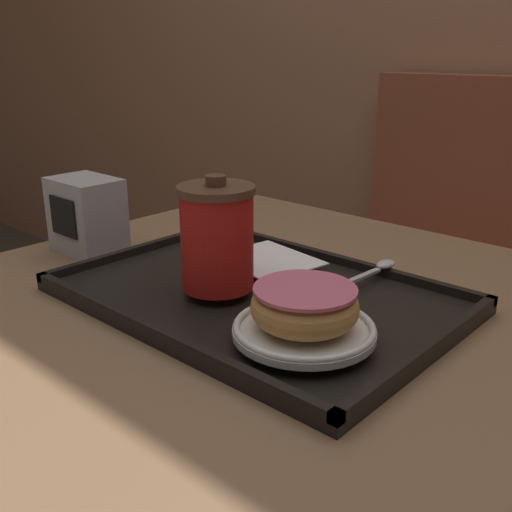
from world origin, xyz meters
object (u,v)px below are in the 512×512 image
Objects in this scene: spoon at (374,270)px; coffee_cup_front at (217,237)px; napkin_dispenser at (87,216)px; donut_chocolate_glazed at (305,306)px.

coffee_cup_front is at bearing 149.07° from spoon.
coffee_cup_front reaches higher than spoon.
spoon is 1.38× the size of napkin_dispenser.
spoon is (-0.04, 0.22, -0.03)m from donut_chocolate_glazed.
donut_chocolate_glazed is at bearing -11.69° from coffee_cup_front.
coffee_cup_front is 1.20× the size of napkin_dispenser.
donut_chocolate_glazed is 0.96× the size of napkin_dispenser.
donut_chocolate_glazed is at bearing -164.63° from spoon.
donut_chocolate_glazed reaches higher than spoon.
coffee_cup_front is at bearing 168.31° from donut_chocolate_glazed.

